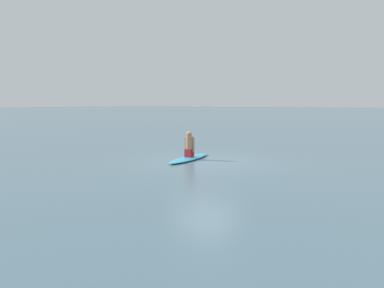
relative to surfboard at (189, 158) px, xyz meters
The scene contains 3 objects.
ground_plane 0.82m from the surfboard, 90.04° to the left, with size 400.00×400.00×0.00m, color slate.
surfboard is the anchor object (origin of this frame).
person_paddler 0.52m from the surfboard, 90.06° to the left, with size 0.38×0.46×1.04m.
Camera 1 is at (12.04, 8.06, 2.25)m, focal length 35.27 mm.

